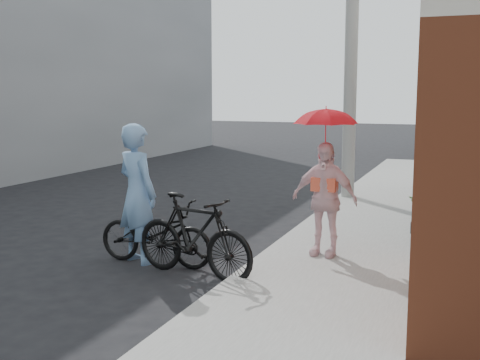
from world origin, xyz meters
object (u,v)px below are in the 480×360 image
Objects in this scene: officer at (137,194)px; kimono_woman at (324,199)px; bike_left at (156,232)px; utility_pole at (351,41)px; planter at (425,230)px; bike_right at (194,236)px.

kimono_woman is at bearing -135.72° from officer.
bike_left is (0.29, -0.03, -0.53)m from officer.
bike_left is at bearing -104.68° from utility_pole.
bike_left is 4.76× the size of planter.
kimono_woman is (2.47, 0.90, -0.07)m from officer.
planter is at bearing -121.08° from officer.
utility_pole is 3.82× the size of bike_right.
officer is at bearing -107.41° from utility_pole.
officer is (-1.83, -5.85, -2.51)m from utility_pole.
planter is (1.26, 1.68, -0.71)m from kimono_woman.
kimono_woman reaches higher than bike_left.
utility_pole is at bearing 120.18° from planter.
bike_right is 1.14× the size of kimono_woman.
planter is at bearing -59.82° from utility_pole.
officer is at bearing 86.21° from bike_left.
bike_right is at bearing -132.44° from planter.
bike_left is at bearing -142.82° from planter.
bike_right reaches higher than bike_left.
bike_left is at bearing -160.85° from officer.
utility_pole is 6.92m from bike_right.
officer is 1.23× the size of kimono_woman.
officer is 1.19m from bike_right.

